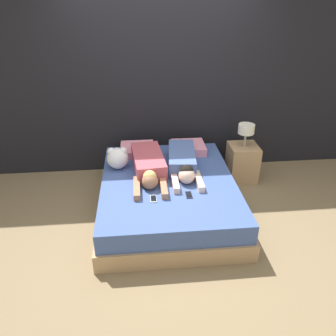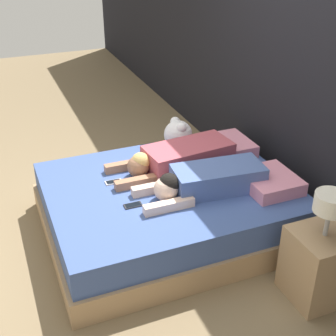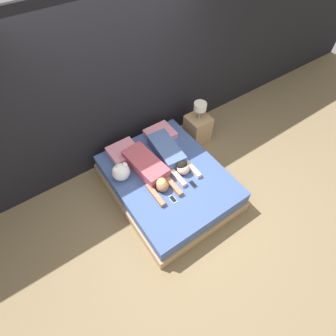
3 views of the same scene
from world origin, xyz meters
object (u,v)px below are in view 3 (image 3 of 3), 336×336
at_px(bed, 168,182).
at_px(person_left, 149,169).
at_px(cell_phone_left, 173,199).
at_px(cell_phone_right, 193,184).
at_px(pillow_head_right, 160,134).
at_px(nightstand, 198,127).
at_px(pillow_head_left, 124,152).
at_px(plush_toy, 121,172).
at_px(person_right, 170,155).

xyz_separation_m(bed, person_left, (-0.22, 0.18, 0.32)).
bearing_deg(cell_phone_left, cell_phone_right, 5.61).
distance_m(pillow_head_right, cell_phone_right, 1.10).
relative_size(pillow_head_right, nightstand, 0.54).
bearing_deg(nightstand, cell_phone_left, -141.08).
xyz_separation_m(pillow_head_left, pillow_head_right, (0.69, 0.00, 0.00)).
bearing_deg(bed, plush_toy, 150.02).
height_order(pillow_head_right, nightstand, nightstand).
bearing_deg(cell_phone_left, pillow_head_right, 64.34).
distance_m(pillow_head_left, cell_phone_left, 1.13).
relative_size(person_right, cell_phone_right, 7.68).
bearing_deg(plush_toy, cell_phone_right, -41.85).
bearing_deg(plush_toy, pillow_head_left, 57.73).
height_order(pillow_head_left, plush_toy, plush_toy).
xyz_separation_m(pillow_head_left, cell_phone_right, (0.54, -1.08, -0.05)).
xyz_separation_m(cell_phone_right, nightstand, (0.91, 1.01, -0.14)).
bearing_deg(cell_phone_right, bed, 118.06).
distance_m(bed, pillow_head_right, 0.85).
bearing_deg(pillow_head_right, person_right, -106.00).
xyz_separation_m(cell_phone_left, cell_phone_right, (0.38, 0.04, 0.00)).
relative_size(person_left, person_right, 1.05).
distance_m(pillow_head_left, nightstand, 1.47).
bearing_deg(cell_phone_right, pillow_head_right, 81.87).
distance_m(person_right, plush_toy, 0.80).
bearing_deg(pillow_head_right, bed, -115.57).
bearing_deg(nightstand, bed, -149.54).
bearing_deg(bed, person_left, 140.34).
bearing_deg(person_left, pillow_head_right, 43.95).
bearing_deg(pillow_head_right, plush_toy, -157.67).
distance_m(pillow_head_left, cell_phone_right, 1.21).
relative_size(pillow_head_right, cell_phone_left, 3.30).
height_order(pillow_head_right, plush_toy, plush_toy).
relative_size(cell_phone_right, plush_toy, 0.49).
relative_size(pillow_head_right, plush_toy, 1.61).
relative_size(person_left, cell_phone_right, 8.03).
xyz_separation_m(person_right, cell_phone_left, (-0.40, -0.63, -0.09)).
distance_m(person_left, cell_phone_right, 0.68).
xyz_separation_m(bed, pillow_head_right, (0.35, 0.72, 0.27)).
distance_m(plush_toy, nightstand, 1.74).
distance_m(person_left, person_right, 0.42).
distance_m(cell_phone_left, nightstand, 1.67).
xyz_separation_m(pillow_head_right, plush_toy, (-0.94, -0.38, 0.08)).
distance_m(person_right, cell_phone_right, 0.60).
xyz_separation_m(bed, cell_phone_left, (-0.19, -0.40, 0.22)).
height_order(bed, person_left, person_left).
bearing_deg(pillow_head_left, nightstand, -2.94).
xyz_separation_m(bed, cell_phone_right, (0.19, -0.36, 0.22)).
distance_m(bed, nightstand, 1.28).
bearing_deg(cell_phone_right, person_right, 88.75).
relative_size(bed, pillow_head_left, 4.44).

